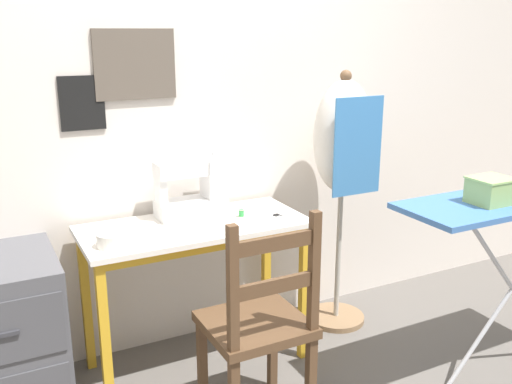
# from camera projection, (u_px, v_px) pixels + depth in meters

# --- Properties ---
(wall_back) EXTENTS (10.00, 0.07, 2.55)m
(wall_back) POSITION_uv_depth(u_px,v_px,m) (168.00, 98.00, 2.75)
(wall_back) COLOR silver
(wall_back) RESTS_ON ground_plane
(sewing_table) EXTENTS (1.05, 0.47, 0.72)m
(sewing_table) POSITION_uv_depth(u_px,v_px,m) (196.00, 246.00, 2.66)
(sewing_table) COLOR silver
(sewing_table) RESTS_ON ground_plane
(sewing_machine) EXTENTS (0.35, 0.16, 0.30)m
(sewing_machine) POSITION_uv_depth(u_px,v_px,m) (194.00, 189.00, 2.74)
(sewing_machine) COLOR white
(sewing_machine) RESTS_ON sewing_table
(fabric_bowl) EXTENTS (0.13, 0.13, 0.06)m
(fabric_bowl) POSITION_uv_depth(u_px,v_px,m) (112.00, 239.00, 2.36)
(fabric_bowl) COLOR silver
(fabric_bowl) RESTS_ON sewing_table
(scissors) EXTENTS (0.10, 0.13, 0.01)m
(scissors) POSITION_uv_depth(u_px,v_px,m) (282.00, 216.00, 2.75)
(scissors) COLOR silver
(scissors) RESTS_ON sewing_table
(thread_spool_near_machine) EXTENTS (0.03, 0.03, 0.04)m
(thread_spool_near_machine) POSITION_uv_depth(u_px,v_px,m) (241.00, 213.00, 2.74)
(thread_spool_near_machine) COLOR green
(thread_spool_near_machine) RESTS_ON sewing_table
(wooden_chair) EXTENTS (0.40, 0.38, 0.95)m
(wooden_chair) POSITION_uv_depth(u_px,v_px,m) (259.00, 327.00, 2.27)
(wooden_chair) COLOR #513823
(wooden_chair) RESTS_ON ground_plane
(filing_cabinet) EXTENTS (0.47, 0.54, 0.70)m
(filing_cabinet) POSITION_uv_depth(u_px,v_px,m) (4.00, 338.00, 2.38)
(filing_cabinet) COLOR #4C4C51
(filing_cabinet) RESTS_ON ground_plane
(dress_form) EXTENTS (0.34, 0.32, 1.40)m
(dress_form) POSITION_uv_depth(u_px,v_px,m) (343.00, 149.00, 2.98)
(dress_form) COLOR #846647
(dress_form) RESTS_ON ground_plane
(storage_box) EXTENTS (0.17, 0.15, 0.11)m
(storage_box) POSITION_uv_depth(u_px,v_px,m) (491.00, 190.00, 2.38)
(storage_box) COLOR #8EB266
(storage_box) RESTS_ON ironing_board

